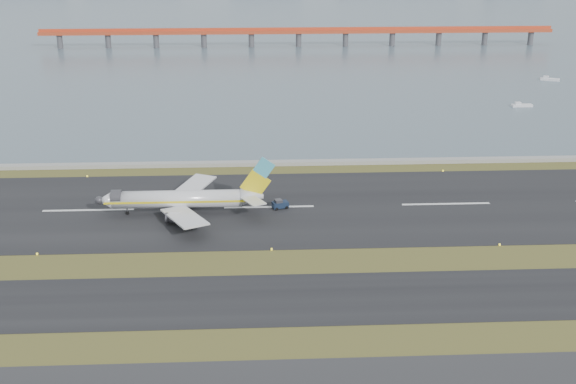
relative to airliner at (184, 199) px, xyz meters
name	(u,v)px	position (x,y,z in m)	size (l,w,h in m)	color
ground	(273,268)	(18.45, -27.07, -3.46)	(1000.00, 1000.00, 0.00)	#3F4A1A
taxiway_strip	(275,299)	(18.45, -39.07, -3.41)	(1000.00, 18.00, 0.10)	black
runway_strip	(269,207)	(18.45, 2.93, -3.41)	(1000.00, 45.00, 0.10)	black
seawall	(266,163)	(18.45, 32.93, -2.96)	(1000.00, 2.50, 1.00)	#999993
bay_water	(257,3)	(18.45, 432.93, -3.46)	(1400.00, 800.00, 1.30)	#4D616E
red_pier	(299,32)	(38.45, 222.93, 3.82)	(260.00, 5.00, 10.20)	#C04020
airliner	(184,199)	(0.00, 0.00, 0.00)	(38.52, 32.89, 12.80)	silver
pushback_tug	(280,204)	(20.86, 2.08, -2.39)	(3.87, 2.92, 2.20)	#142138
workboat_near	(521,105)	(107.48, 92.28, -2.92)	(7.11, 2.46, 1.71)	white
workboat_far	(549,79)	(134.05, 134.80, -2.89)	(7.72, 4.92, 1.79)	white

